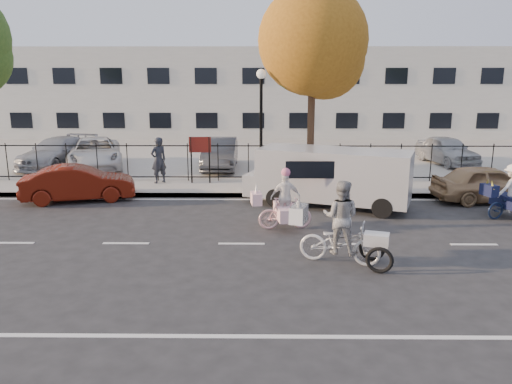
{
  "coord_description": "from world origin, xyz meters",
  "views": [
    {
      "loc": [
        0.51,
        -12.25,
        4.26
      ],
      "look_at": [
        0.37,
        1.2,
        1.1
      ],
      "focal_mm": 35.0,
      "sensor_mm": 36.0,
      "label": 1
    }
  ],
  "objects_px": {
    "red_sedan": "(79,183)",
    "zebra_trike": "(340,232)",
    "lamppost": "(261,106)",
    "white_van": "(331,175)",
    "unicorn_bike": "(284,207)",
    "lot_car_b": "(95,153)",
    "lot_car_d": "(447,150)",
    "bull_bike": "(510,197)",
    "gold_sedan": "(488,184)",
    "lot_car_a": "(57,152)",
    "pedestrian": "(159,160)",
    "lot_car_c": "(220,154)"
  },
  "relations": [
    {
      "from": "bull_bike",
      "to": "lamppost",
      "type": "bearing_deg",
      "value": 42.82
    },
    {
      "from": "lot_car_a",
      "to": "lot_car_d",
      "type": "bearing_deg",
      "value": 15.77
    },
    {
      "from": "red_sedan",
      "to": "unicorn_bike",
      "type": "bearing_deg",
      "value": -129.81
    },
    {
      "from": "bull_bike",
      "to": "gold_sedan",
      "type": "bearing_deg",
      "value": -23.99
    },
    {
      "from": "gold_sedan",
      "to": "lot_car_d",
      "type": "xyz_separation_m",
      "value": [
        1.0,
        6.7,
        0.17
      ]
    },
    {
      "from": "lamppost",
      "to": "white_van",
      "type": "xyz_separation_m",
      "value": [
        2.29,
        -2.97,
        -2.06
      ]
    },
    {
      "from": "white_van",
      "to": "pedestrian",
      "type": "bearing_deg",
      "value": 175.68
    },
    {
      "from": "lamppost",
      "to": "bull_bike",
      "type": "xyz_separation_m",
      "value": [
        7.56,
        -4.32,
        -2.44
      ]
    },
    {
      "from": "lot_car_d",
      "to": "lot_car_a",
      "type": "bearing_deg",
      "value": 171.59
    },
    {
      "from": "lamppost",
      "to": "unicorn_bike",
      "type": "relative_size",
      "value": 2.45
    },
    {
      "from": "lamppost",
      "to": "gold_sedan",
      "type": "bearing_deg",
      "value": -16.45
    },
    {
      "from": "unicorn_bike",
      "to": "gold_sedan",
      "type": "height_order",
      "value": "unicorn_bike"
    },
    {
      "from": "lamppost",
      "to": "lot_car_b",
      "type": "bearing_deg",
      "value": 157.24
    },
    {
      "from": "unicorn_bike",
      "to": "lot_car_b",
      "type": "bearing_deg",
      "value": 35.66
    },
    {
      "from": "zebra_trike",
      "to": "white_van",
      "type": "xyz_separation_m",
      "value": [
        0.46,
        5.13,
        0.29
      ]
    },
    {
      "from": "white_van",
      "to": "lot_car_a",
      "type": "distance_m",
      "value": 13.29
    },
    {
      "from": "gold_sedan",
      "to": "pedestrian",
      "type": "relative_size",
      "value": 2.09
    },
    {
      "from": "lamppost",
      "to": "red_sedan",
      "type": "bearing_deg",
      "value": -159.94
    },
    {
      "from": "red_sedan",
      "to": "lot_car_a",
      "type": "distance_m",
      "value": 6.52
    },
    {
      "from": "bull_bike",
      "to": "lot_car_a",
      "type": "distance_m",
      "value": 18.6
    },
    {
      "from": "zebra_trike",
      "to": "gold_sedan",
      "type": "distance_m",
      "value": 8.31
    },
    {
      "from": "gold_sedan",
      "to": "lot_car_b",
      "type": "xyz_separation_m",
      "value": [
        -15.28,
        5.44,
        0.19
      ]
    },
    {
      "from": "red_sedan",
      "to": "gold_sedan",
      "type": "relative_size",
      "value": 1.0
    },
    {
      "from": "white_van",
      "to": "zebra_trike",
      "type": "bearing_deg",
      "value": -74.06
    },
    {
      "from": "bull_bike",
      "to": "white_van",
      "type": "distance_m",
      "value": 5.45
    },
    {
      "from": "bull_bike",
      "to": "gold_sedan",
      "type": "height_order",
      "value": "bull_bike"
    },
    {
      "from": "white_van",
      "to": "pedestrian",
      "type": "height_order",
      "value": "pedestrian"
    },
    {
      "from": "zebra_trike",
      "to": "red_sedan",
      "type": "distance_m",
      "value": 9.99
    },
    {
      "from": "red_sedan",
      "to": "gold_sedan",
      "type": "xyz_separation_m",
      "value": [
        14.09,
        0.0,
        0.02
      ]
    },
    {
      "from": "zebra_trike",
      "to": "lot_car_c",
      "type": "distance_m",
      "value": 11.77
    },
    {
      "from": "unicorn_bike",
      "to": "lot_car_d",
      "type": "xyz_separation_m",
      "value": [
        8.13,
        9.88,
        0.16
      ]
    },
    {
      "from": "zebra_trike",
      "to": "unicorn_bike",
      "type": "bearing_deg",
      "value": 41.82
    },
    {
      "from": "white_van",
      "to": "lot_car_d",
      "type": "height_order",
      "value": "white_van"
    },
    {
      "from": "bull_bike",
      "to": "lot_car_a",
      "type": "height_order",
      "value": "bull_bike"
    },
    {
      "from": "zebra_trike",
      "to": "bull_bike",
      "type": "relative_size",
      "value": 1.23
    },
    {
      "from": "zebra_trike",
      "to": "lot_car_b",
      "type": "distance_m",
      "value": 14.61
    },
    {
      "from": "pedestrian",
      "to": "lot_car_c",
      "type": "height_order",
      "value": "pedestrian"
    },
    {
      "from": "lamppost",
      "to": "white_van",
      "type": "distance_m",
      "value": 4.28
    },
    {
      "from": "pedestrian",
      "to": "bull_bike",
      "type": "bearing_deg",
      "value": 120.0
    },
    {
      "from": "red_sedan",
      "to": "zebra_trike",
      "type": "bearing_deg",
      "value": -140.72
    },
    {
      "from": "lot_car_a",
      "to": "gold_sedan",
      "type": "bearing_deg",
      "value": -5.78
    },
    {
      "from": "zebra_trike",
      "to": "lamppost",
      "type": "bearing_deg",
      "value": 30.39
    },
    {
      "from": "unicorn_bike",
      "to": "white_van",
      "type": "bearing_deg",
      "value": -40.66
    },
    {
      "from": "bull_bike",
      "to": "lot_car_b",
      "type": "bearing_deg",
      "value": 46.18
    },
    {
      "from": "gold_sedan",
      "to": "lot_car_b",
      "type": "distance_m",
      "value": 16.23
    },
    {
      "from": "unicorn_bike",
      "to": "zebra_trike",
      "type": "bearing_deg",
      "value": -163.53
    },
    {
      "from": "unicorn_bike",
      "to": "pedestrian",
      "type": "distance_m",
      "value": 7.19
    },
    {
      "from": "red_sedan",
      "to": "lot_car_a",
      "type": "bearing_deg",
      "value": 12.54
    },
    {
      "from": "red_sedan",
      "to": "lot_car_d",
      "type": "distance_m",
      "value": 16.5
    },
    {
      "from": "red_sedan",
      "to": "pedestrian",
      "type": "height_order",
      "value": "pedestrian"
    }
  ]
}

